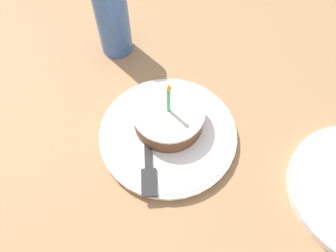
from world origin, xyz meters
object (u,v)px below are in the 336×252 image
Objects in this scene: cake_slice at (170,117)px; fork at (148,147)px; bottle at (112,17)px; plate at (168,134)px.

fork is (0.02, 0.06, -0.02)m from cake_slice.
bottle is (0.17, -0.14, 0.04)m from cake_slice.
bottle reaches higher than cake_slice.
bottle is at bearing -42.39° from plate.
plate is 1.18× the size of bottle.
cake_slice is at bearing -107.35° from fork.
fork is at bearing 62.96° from plate.
fork is at bearing 72.65° from cake_slice.
cake_slice is 0.61× the size of bottle.
cake_slice is at bearing 140.45° from bottle.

